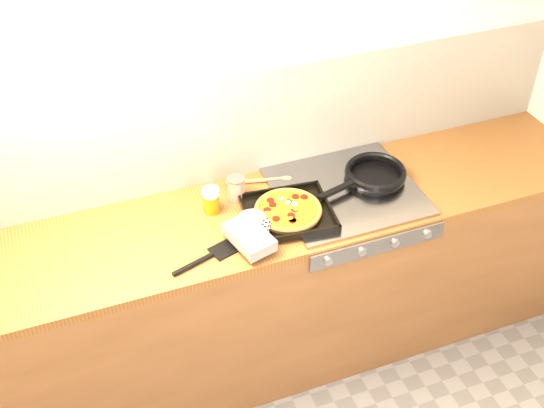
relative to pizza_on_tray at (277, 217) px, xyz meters
name	(u,v)px	position (x,y,z in m)	size (l,w,h in m)	color
room_shell	(224,130)	(-0.09, 0.38, 0.21)	(3.20, 3.20, 3.20)	white
counter_run	(250,291)	(-0.09, 0.09, -0.49)	(3.20, 0.62, 0.90)	brown
stovetop	(346,191)	(0.36, 0.09, -0.04)	(0.60, 0.56, 0.02)	gray
pizza_on_tray	(277,217)	(0.00, 0.00, 0.00)	(0.49, 0.40, 0.06)	black
frying_pan	(374,174)	(0.50, 0.12, 0.00)	(0.47, 0.33, 0.04)	black
tomato_can	(236,189)	(-0.10, 0.22, 0.01)	(0.09, 0.09, 0.11)	maroon
juice_glass	(211,200)	(-0.22, 0.17, 0.02)	(0.09, 0.09, 0.12)	orange
wooden_spoon	(266,180)	(0.06, 0.28, -0.03)	(0.30, 0.10, 0.02)	#A47445
black_spatula	(206,258)	(-0.33, -0.10, -0.03)	(0.28, 0.13, 0.02)	black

